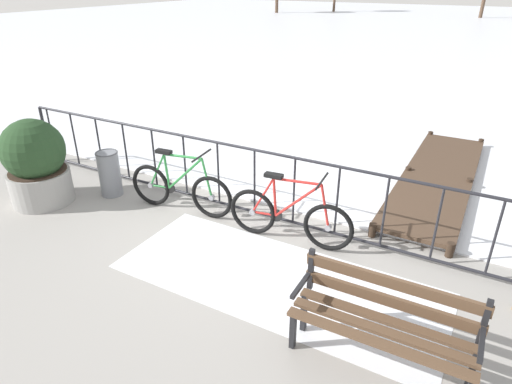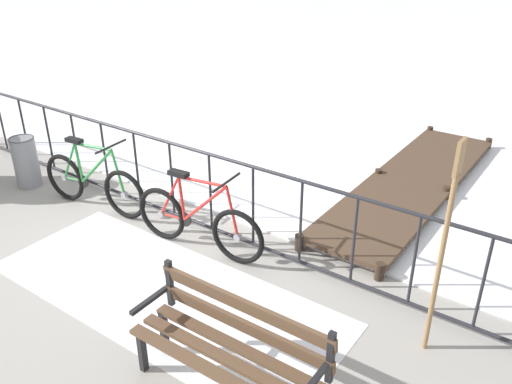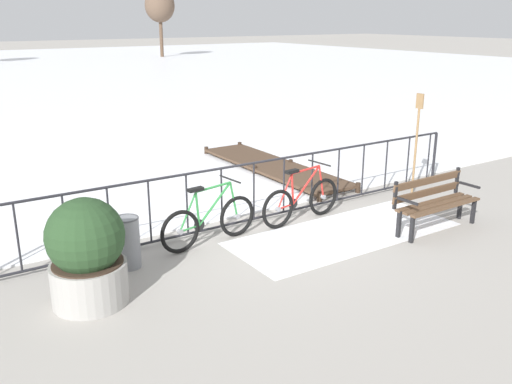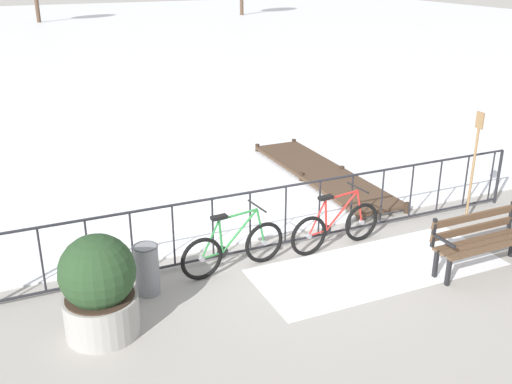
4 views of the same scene
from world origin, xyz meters
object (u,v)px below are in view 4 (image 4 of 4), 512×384
object	(u,v)px
park_bench	(480,237)
planter_with_shrub	(99,287)
trash_bin	(147,269)
oar_upright	(474,160)
bicycle_near_railing	(234,248)
bicycle_second	(336,227)

from	to	relation	value
park_bench	planter_with_shrub	xyz separation A→B (m)	(-5.47, 0.62, 0.14)
park_bench	trash_bin	distance (m)	4.89
planter_with_shrub	oar_upright	bearing A→B (deg)	6.65
park_bench	planter_with_shrub	distance (m)	5.50
park_bench	planter_with_shrub	bearing A→B (deg)	173.51
bicycle_near_railing	trash_bin	xyz separation A→B (m)	(-1.34, -0.10, 0.00)
planter_with_shrub	trash_bin	distance (m)	1.07
bicycle_near_railing	park_bench	distance (m)	3.66
bicycle_near_railing	planter_with_shrub	bearing A→B (deg)	-159.01
bicycle_near_railing	bicycle_second	distance (m)	1.78
bicycle_second	park_bench	distance (m)	2.16
oar_upright	bicycle_near_railing	bearing A→B (deg)	179.50
bicycle_near_railing	oar_upright	bearing A→B (deg)	-0.50
bicycle_second	oar_upright	bearing A→B (deg)	-1.24
bicycle_second	oar_upright	xyz separation A→B (m)	(2.69, -0.06, 0.77)
oar_upright	trash_bin	bearing A→B (deg)	-179.41
planter_with_shrub	oar_upright	distance (m)	6.62
planter_with_shrub	trash_bin	bearing A→B (deg)	42.93
park_bench	planter_with_shrub	size ratio (longest dim) A/B	1.21
planter_with_shrub	bicycle_near_railing	bearing A→B (deg)	20.99
bicycle_near_railing	bicycle_second	world-z (taller)	same
bicycle_second	planter_with_shrub	xyz separation A→B (m)	(-3.87, -0.82, 0.28)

